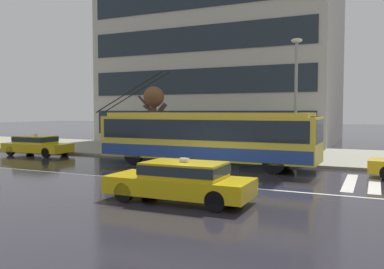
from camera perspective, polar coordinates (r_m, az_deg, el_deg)
The scene contains 16 objects.
ground_plane at distance 17.40m, azimuth -0.07°, elevation -6.16°, with size 160.00×160.00×0.00m, color #26242C.
sidewalk_slab at distance 27.04m, azimuth 9.11°, elevation -2.66°, with size 80.00×10.00×0.14m, color gray.
crosswalk_stripe_edge_near at distance 17.52m, azimuth 21.43°, elevation -6.31°, with size 0.44×4.40×0.01m, color beige.
crosswalk_stripe_inner_a at distance 17.50m, azimuth 24.39°, elevation -6.39°, with size 0.44×4.40×0.01m, color beige.
lane_centre_line at distance 16.33m, azimuth -1.83°, elevation -6.77°, with size 72.00×0.14×0.01m, color silver.
trolleybus at distance 20.99m, azimuth 1.88°, elevation -0.29°, with size 12.64×2.81×5.04m.
taxi_queued_behind_bus at distance 28.14m, azimuth -21.09°, elevation -1.31°, with size 4.59×1.88×1.39m.
taxi_oncoming_near at distance 12.83m, azimuth -1.56°, elevation -6.37°, with size 4.67×1.82×1.39m.
bus_shelter at distance 24.67m, azimuth 2.03°, elevation 1.48°, with size 4.10×1.67×2.59m.
pedestrian_at_shelter at distance 26.58m, azimuth -3.19°, elevation 0.70°, with size 1.23×1.23×1.90m.
pedestrian_approaching_curb at distance 23.37m, azimuth 11.44°, elevation 0.49°, with size 1.26×1.26×1.98m.
pedestrian_walking_past at distance 26.08m, azimuth -5.39°, elevation 0.96°, with size 1.59×1.59×2.01m.
pedestrian_waiting_by_pole at distance 25.27m, azimuth -2.87°, elevation 0.53°, with size 1.00×1.00×1.92m.
street_lamp at distance 22.13m, azimuth 14.47°, elevation 6.21°, with size 0.60×0.32×6.55m.
street_tree_bare at distance 27.65m, azimuth -5.41°, elevation 4.71°, with size 2.18×1.60×4.41m.
office_tower_corner_left at distance 41.18m, azimuth 5.05°, elevation 16.40°, with size 20.71×15.91×24.38m.
Camera 1 is at (7.16, -15.60, 2.86)m, focal length 37.77 mm.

